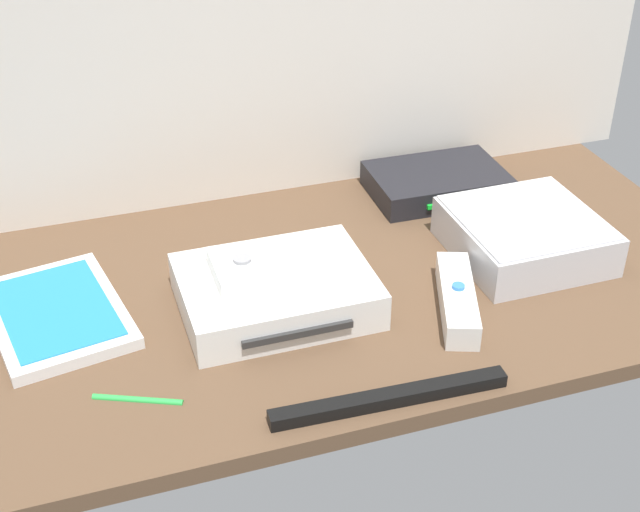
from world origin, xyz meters
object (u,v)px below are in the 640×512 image
at_px(game_console, 276,291).
at_px(stylus_pen, 137,397).
at_px(mini_computer, 525,235).
at_px(remote_wand, 457,299).
at_px(game_case, 57,314).
at_px(sensor_bar, 393,397).
at_px(remote_classic_pad, 278,262).
at_px(network_router, 437,182).

bearing_deg(game_console, stylus_pen, -148.43).
height_order(game_console, stylus_pen, game_console).
relative_size(mini_computer, remote_wand, 1.13).
distance_m(game_case, sensor_bar, 0.38).
xyz_separation_m(mini_computer, game_case, (-0.55, 0.04, -0.02)).
height_order(game_console, sensor_bar, game_console).
height_order(remote_wand, stylus_pen, remote_wand).
relative_size(mini_computer, sensor_bar, 0.71).
bearing_deg(remote_classic_pad, remote_wand, -21.85).
xyz_separation_m(game_case, network_router, (0.52, 0.14, 0.01)).
relative_size(remote_wand, remote_classic_pad, 1.04).
height_order(game_console, remote_wand, game_console).
bearing_deg(game_case, sensor_bar, -49.11).
xyz_separation_m(sensor_bar, stylus_pen, (-0.24, 0.08, -0.00)).
height_order(remote_wand, sensor_bar, remote_wand).
distance_m(mini_computer, stylus_pen, 0.51).
distance_m(remote_classic_pad, stylus_pen, 0.22).
relative_size(mini_computer, remote_classic_pad, 1.18).
bearing_deg(game_console, mini_computer, 2.27).
relative_size(network_router, sensor_bar, 0.76).
relative_size(network_router, remote_wand, 1.21).
xyz_separation_m(game_console, remote_classic_pad, (0.01, 0.01, 0.03)).
bearing_deg(sensor_bar, stylus_pen, 163.33).
height_order(game_console, mini_computer, mini_computer).
height_order(sensor_bar, stylus_pen, sensor_bar).
bearing_deg(mini_computer, sensor_bar, -141.54).
bearing_deg(network_router, stylus_pen, -145.66).
distance_m(network_router, sensor_bar, 0.44).
bearing_deg(game_case, network_router, 4.60).
distance_m(mini_computer, network_router, 0.18).
relative_size(network_router, remote_classic_pad, 1.26).
height_order(game_case, sensor_bar, game_case).
bearing_deg(game_case, remote_wand, -26.21).
height_order(network_router, remote_classic_pad, remote_classic_pad).
xyz_separation_m(remote_classic_pad, sensor_bar, (0.06, -0.20, -0.05)).
xyz_separation_m(game_console, stylus_pen, (-0.17, -0.11, -0.02)).
xyz_separation_m(mini_computer, remote_classic_pad, (-0.31, -0.01, 0.03)).
bearing_deg(network_router, remote_classic_pad, -145.52).
bearing_deg(mini_computer, remote_classic_pad, -178.86).
bearing_deg(remote_classic_pad, game_case, 169.85).
relative_size(mini_computer, network_router, 0.94).
height_order(remote_classic_pad, sensor_bar, remote_classic_pad).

